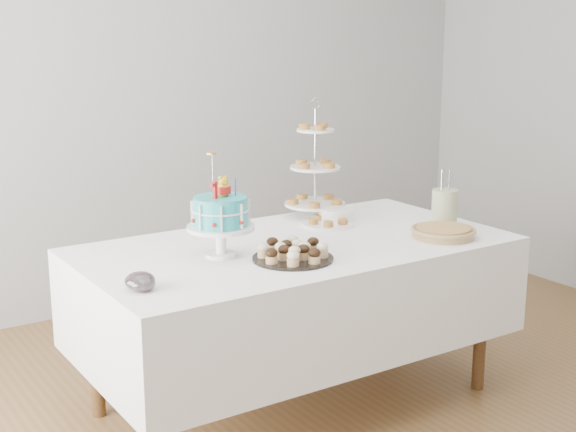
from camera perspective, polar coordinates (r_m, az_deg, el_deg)
floor at (r=3.65m, az=3.22°, el=-14.75°), size 5.00×5.00×0.00m
walls at (r=3.24m, az=3.53°, el=6.82°), size 5.04×4.04×2.70m
table at (r=3.66m, az=0.53°, el=-5.38°), size 1.92×1.02×0.77m
birthday_cake at (r=3.36m, az=-4.80°, el=-0.93°), size 0.29×0.29×0.44m
cupcake_tray at (r=3.33m, az=0.35°, el=-2.51°), size 0.34×0.34×0.08m
pie at (r=3.75m, az=10.98°, el=-1.10°), size 0.30×0.30×0.05m
tiered_stand at (r=4.04m, az=1.94°, el=3.43°), size 0.31×0.31×0.60m
plate_stack at (r=3.99m, az=3.43°, el=0.09°), size 0.17×0.17×0.07m
pastry_plate at (r=3.91m, az=2.86°, el=-0.43°), size 0.26×0.26×0.04m
jam_bowl_a at (r=2.99m, az=-10.35°, el=-4.75°), size 0.10×0.10×0.06m
jam_bowl_b at (r=3.01m, az=-10.48°, el=-4.59°), size 0.11×0.11×0.07m
utensil_pitcher at (r=3.93m, az=11.08°, el=0.65°), size 0.13×0.12×0.28m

